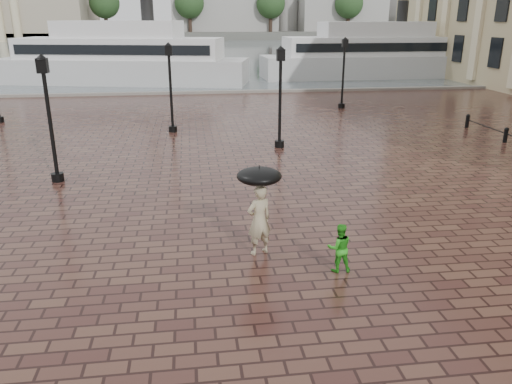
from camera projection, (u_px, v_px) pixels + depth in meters
ground at (254, 324)px, 9.78m from camera, size 300.00×300.00×0.00m
harbour_water at (193, 49)px, 95.87m from camera, size 240.00×240.00×0.00m
quay_edge at (203, 93)px, 39.73m from camera, size 80.00×0.60×0.30m
far_shore at (190, 34)px, 159.18m from camera, size 300.00×60.00×2.00m
distant_skyline at (347, 5)px, 153.01m from camera, size 102.50×22.00×33.00m
far_trees at (189, 4)px, 135.81m from camera, size 188.00×8.00×13.50m
street_lamps at (178, 88)px, 25.28m from camera, size 21.44×14.44×4.40m
adult_pedestrian at (259, 220)px, 12.45m from camera, size 0.78×0.66×1.83m
child_pedestrian at (339, 248)px, 11.68m from camera, size 0.60×0.48×1.20m
ferry_near at (121, 58)px, 45.24m from camera, size 23.47×10.52×7.49m
ferry_far at (373, 55)px, 50.03m from camera, size 22.43×5.74×7.33m
umbrella at (259, 176)px, 12.07m from camera, size 1.10×1.10×1.18m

